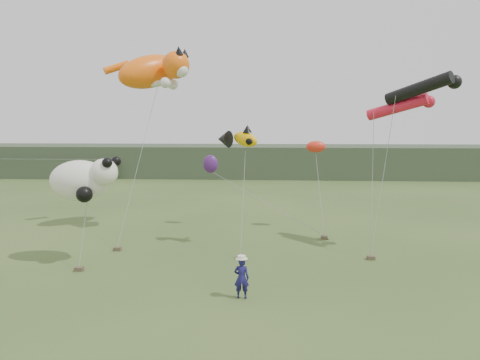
{
  "coord_description": "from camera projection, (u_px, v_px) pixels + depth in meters",
  "views": [
    {
      "loc": [
        1.89,
        -18.08,
        6.61
      ],
      "look_at": [
        0.41,
        3.0,
        4.17
      ],
      "focal_mm": 35.0,
      "sensor_mm": 36.0,
      "label": 1
    }
  ],
  "objects": [
    {
      "name": "festival_attendant",
      "position": [
        242.0,
        278.0,
        17.97
      ],
      "size": [
        0.59,
        0.39,
        1.59
      ],
      "primitive_type": "imported",
      "rotation": [
        0.0,
        0.0,
        3.12
      ],
      "color": "#191655",
      "rests_on": "ground"
    },
    {
      "name": "fish_kite",
      "position": [
        237.0,
        139.0,
        25.42
      ],
      "size": [
        2.61,
        1.69,
        1.32
      ],
      "color": "#F7B205",
      "rests_on": "ground"
    },
    {
      "name": "panda_kite",
      "position": [
        84.0,
        180.0,
        22.49
      ],
      "size": [
        3.47,
        2.24,
        2.15
      ],
      "color": "white",
      "rests_on": "ground"
    },
    {
      "name": "tube_kites",
      "position": [
        415.0,
        96.0,
        24.57
      ],
      "size": [
        4.27,
        3.72,
        2.4
      ],
      "color": "black",
      "rests_on": "ground"
    },
    {
      "name": "headland",
      "position": [
        236.0,
        161.0,
        63.09
      ],
      "size": [
        90.0,
        13.0,
        4.0
      ],
      "color": "#2D3D28",
      "rests_on": "ground"
    },
    {
      "name": "misc_kites",
      "position": [
        259.0,
        156.0,
        30.34
      ],
      "size": [
        7.95,
        1.15,
        2.15
      ],
      "color": "red",
      "rests_on": "ground"
    },
    {
      "name": "ground",
      "position": [
        225.0,
        291.0,
        18.81
      ],
      "size": [
        120.0,
        120.0,
        0.0
      ],
      "primitive_type": "plane",
      "color": "#385123",
      "rests_on": "ground"
    },
    {
      "name": "sandbag_anchors",
      "position": [
        231.0,
        253.0,
        24.08
      ],
      "size": [
        14.12,
        7.19,
        0.19
      ],
      "color": "brown",
      "rests_on": "ground"
    },
    {
      "name": "cat_kite",
      "position": [
        156.0,
        71.0,
        28.91
      ],
      "size": [
        5.87,
        4.78,
        3.01
      ],
      "color": "orange",
      "rests_on": "ground"
    }
  ]
}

